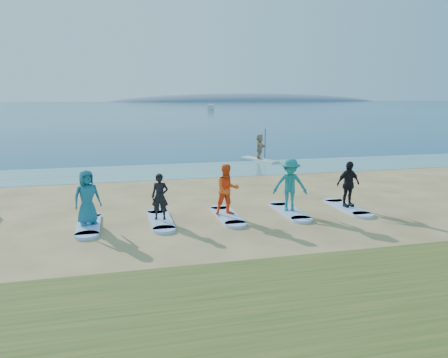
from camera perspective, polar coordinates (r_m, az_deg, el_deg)
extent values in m
plane|color=tan|center=(13.95, 1.69, -5.96)|extent=(600.00, 600.00, 0.00)
plane|color=teal|center=(23.97, -5.19, 1.12)|extent=(600.00, 600.00, 0.00)
plane|color=navy|center=(172.93, -13.16, 9.20)|extent=(600.00, 600.00, 0.00)
ellipsoid|color=slate|center=(328.06, 3.35, 10.09)|extent=(220.00, 56.00, 18.00)
cube|color=silver|center=(27.60, 4.66, 2.52)|extent=(1.79, 3.04, 0.12)
imported|color=tan|center=(27.50, 4.69, 4.24)|extent=(0.56, 1.47, 1.55)
cube|color=silver|center=(128.73, -1.75, 9.01)|extent=(3.02, 6.27, 1.58)
cube|color=#A4C4FE|center=(14.36, -17.26, -5.78)|extent=(0.70, 2.20, 0.09)
imported|color=#1B6686|center=(14.13, -17.46, -2.29)|extent=(0.98, 0.83, 1.71)
cube|color=#A4C4FE|center=(14.39, -8.28, -5.36)|extent=(0.70, 2.20, 0.09)
imported|color=black|center=(14.19, -8.36, -2.29)|extent=(0.62, 0.49, 1.49)
cube|color=#A4C4FE|center=(14.77, 0.43, -4.81)|extent=(0.70, 2.20, 0.09)
imported|color=#FF531A|center=(14.56, 0.44, -1.40)|extent=(0.88, 0.71, 1.71)
cube|color=#A4C4FE|center=(15.47, 8.52, -4.21)|extent=(0.70, 2.20, 0.09)
imported|color=#1A7B7F|center=(15.26, 8.62, -0.75)|extent=(1.33, 1.02, 1.82)
cube|color=#A4C4FE|center=(16.45, 15.76, -3.60)|extent=(0.70, 2.20, 0.09)
imported|color=black|center=(16.26, 15.92, -0.63)|extent=(1.02, 0.56, 1.65)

